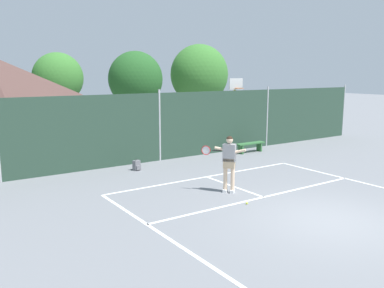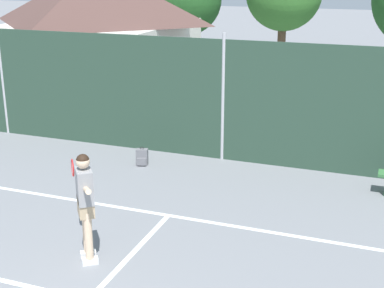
# 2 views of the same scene
# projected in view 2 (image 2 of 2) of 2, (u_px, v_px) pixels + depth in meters

# --- Properties ---
(chainlink_fence) EXTENTS (26.09, 0.09, 3.13)m
(chainlink_fence) POSITION_uv_depth(u_px,v_px,m) (223.00, 101.00, 13.31)
(chainlink_fence) COLOR #284233
(chainlink_fence) RESTS_ON ground
(clubhouse_building) EXTENTS (6.04, 5.92, 4.65)m
(clubhouse_building) POSITION_uv_depth(u_px,v_px,m) (100.00, 32.00, 19.17)
(clubhouse_building) COLOR silver
(clubhouse_building) RESTS_ON ground
(tennis_player) EXTENTS (1.01, 1.10, 1.85)m
(tennis_player) POSITION_uv_depth(u_px,v_px,m) (85.00, 198.00, 8.71)
(tennis_player) COLOR silver
(tennis_player) RESTS_ON ground
(backpack_grey) EXTENTS (0.32, 0.30, 0.46)m
(backpack_grey) POSITION_uv_depth(u_px,v_px,m) (142.00, 157.00, 13.29)
(backpack_grey) COLOR slate
(backpack_grey) RESTS_ON ground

